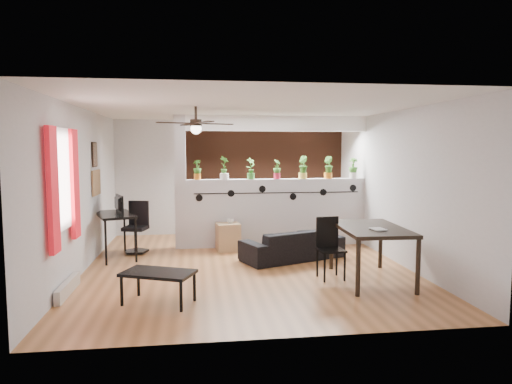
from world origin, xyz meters
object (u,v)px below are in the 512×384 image
(computer_desk, at_px, (115,218))
(potted_plant_2, at_px, (251,168))
(potted_plant_4, at_px, (303,167))
(potted_plant_5, at_px, (328,167))
(office_chair, at_px, (137,231))
(cube_shelf, at_px, (228,237))
(potted_plant_6, at_px, (353,167))
(folding_chair, at_px, (329,242))
(potted_plant_0, at_px, (197,169))
(potted_plant_1, at_px, (224,167))
(potted_plant_3, at_px, (277,169))
(coffee_table, at_px, (158,275))
(ceiling_fan, at_px, (196,125))
(cup, at_px, (231,221))
(dining_table, at_px, (371,232))
(sofa, at_px, (293,245))

(computer_desk, bearing_deg, potted_plant_2, 13.97)
(potted_plant_4, bearing_deg, potted_plant_5, 0.00)
(office_chair, bearing_deg, cube_shelf, -1.70)
(potted_plant_4, relative_size, potted_plant_6, 1.11)
(folding_chair, bearing_deg, potted_plant_2, 110.73)
(computer_desk, bearing_deg, potted_plant_0, 23.13)
(potted_plant_2, distance_m, potted_plant_5, 1.58)
(potted_plant_4, distance_m, computer_desk, 3.73)
(potted_plant_0, height_order, cube_shelf, potted_plant_0)
(potted_plant_2, xyz_separation_m, potted_plant_5, (1.58, 0.00, 0.01))
(potted_plant_1, xyz_separation_m, potted_plant_2, (0.53, 0.00, -0.02))
(potted_plant_3, bearing_deg, coffee_table, -122.92)
(potted_plant_0, xyz_separation_m, potted_plant_3, (1.58, 0.00, -0.00))
(computer_desk, bearing_deg, folding_chair, -27.10)
(potted_plant_6, bearing_deg, computer_desk, -172.28)
(potted_plant_5, bearing_deg, cube_shelf, -170.65)
(ceiling_fan, height_order, coffee_table, ceiling_fan)
(potted_plant_3, bearing_deg, cube_shelf, -161.41)
(potted_plant_0, bearing_deg, potted_plant_4, 0.00)
(potted_plant_1, height_order, coffee_table, potted_plant_1)
(potted_plant_6, relative_size, cup, 3.42)
(dining_table, distance_m, coffee_table, 3.11)
(cube_shelf, distance_m, office_chair, 1.72)
(potted_plant_4, bearing_deg, potted_plant_1, 180.00)
(ceiling_fan, bearing_deg, potted_plant_6, 29.51)
(potted_plant_6, bearing_deg, sofa, -142.23)
(computer_desk, distance_m, dining_table, 4.46)
(potted_plant_2, xyz_separation_m, cube_shelf, (-0.48, -0.34, -1.31))
(potted_plant_6, distance_m, folding_chair, 2.86)
(potted_plant_5, height_order, computer_desk, potted_plant_5)
(potted_plant_2, distance_m, office_chair, 2.50)
(potted_plant_0, bearing_deg, potted_plant_6, 0.00)
(coffee_table, bearing_deg, cube_shelf, 69.46)
(cup, bearing_deg, potted_plant_1, 105.22)
(cube_shelf, distance_m, computer_desk, 2.11)
(cube_shelf, height_order, computer_desk, computer_desk)
(potted_plant_3, xyz_separation_m, sofa, (0.08, -1.17, -1.30))
(potted_plant_6, distance_m, dining_table, 2.84)
(dining_table, bearing_deg, computer_desk, 153.35)
(computer_desk, bearing_deg, potted_plant_1, 17.46)
(ceiling_fan, height_order, office_chair, ceiling_fan)
(potted_plant_5, distance_m, cup, 2.28)
(potted_plant_2, relative_size, sofa, 0.25)
(potted_plant_2, bearing_deg, ceiling_fan, -120.81)
(coffee_table, bearing_deg, potted_plant_3, 57.08)
(potted_plant_3, bearing_deg, sofa, -86.31)
(potted_plant_2, relative_size, potted_plant_4, 0.92)
(ceiling_fan, xyz_separation_m, cup, (0.64, 1.46, -1.74))
(potted_plant_5, xyz_separation_m, potted_plant_6, (0.53, 0.00, -0.02))
(potted_plant_1, distance_m, cube_shelf, 1.38)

